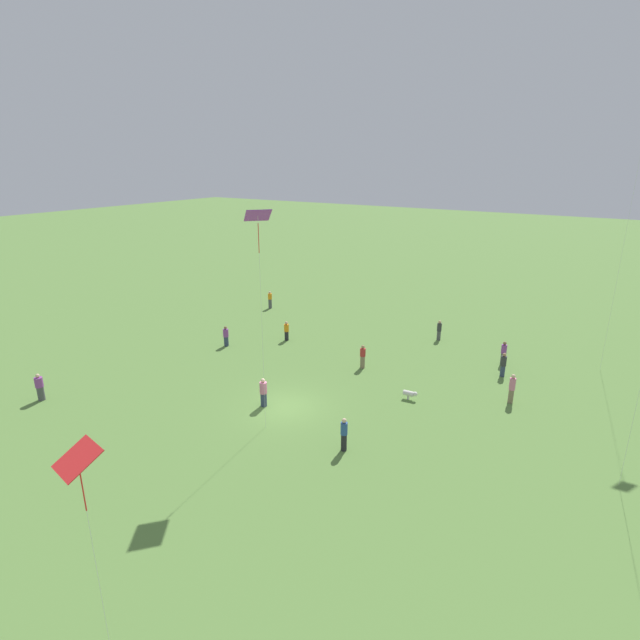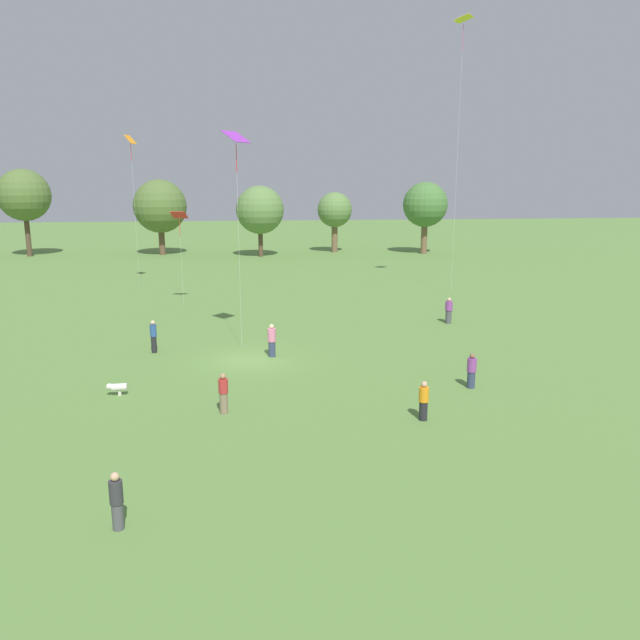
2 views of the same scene
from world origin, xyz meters
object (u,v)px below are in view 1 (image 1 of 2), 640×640
object	(u,v)px
person_4	(270,300)
person_7	(40,387)
kite_1	(258,222)
person_8	(344,434)
kite_5	(78,464)
dog_0	(410,394)
person_9	(503,365)
person_10	(263,393)
person_2	(226,336)
person_1	(287,331)
person_5	(439,330)
person_3	(512,389)
person_6	(363,357)
person_0	(504,353)

from	to	relation	value
person_4	person_7	distance (m)	22.85
kite_1	person_8	bearing A→B (deg)	179.96
kite_1	person_7	bearing A→B (deg)	15.71
kite_5	dog_0	world-z (taller)	kite_5
person_9	person_10	world-z (taller)	person_10
person_2	person_7	bearing A→B (deg)	-54.13
person_2	person_4	distance (m)	10.56
person_1	person_10	world-z (taller)	person_10
person_5	dog_0	xyz separation A→B (m)	(-2.10, 11.02, -0.44)
dog_0	person_3	bearing A→B (deg)	113.71
person_7	dog_0	distance (m)	22.39
person_4	person_9	size ratio (longest dim) A/B	1.02
person_1	person_7	size ratio (longest dim) A/B	0.92
person_5	person_10	size ratio (longest dim) A/B	0.93
person_5	person_1	bearing A→B (deg)	-94.76
person_10	dog_0	world-z (taller)	person_10
person_1	kite_5	xyz separation A→B (m)	(-11.37, 24.51, 5.81)
person_2	person_6	xyz separation A→B (m)	(-10.99, -1.87, 0.04)
person_3	person_4	bearing A→B (deg)	-115.80
person_5	dog_0	bearing A→B (deg)	-26.63
person_2	kite_1	bearing A→B (deg)	11.63
person_6	person_7	bearing A→B (deg)	-39.27
person_4	kite_1	size ratio (longest dim) A/B	0.15
person_8	person_3	bearing A→B (deg)	110.71
person_2	person_7	size ratio (longest dim) A/B	0.94
kite_1	person_2	bearing A→B (deg)	-41.92
person_4	person_10	xyz separation A→B (m)	(-12.08, 16.25, 0.02)
person_4	person_6	distance (m)	16.53
person_7	person_10	size ratio (longest dim) A/B	0.97
person_0	person_1	xyz separation A→B (m)	(15.89, 4.24, -0.07)
person_4	kite_1	bearing A→B (deg)	22.49
person_8	person_0	bearing A→B (deg)	127.10
person_3	kite_5	size ratio (longest dim) A/B	0.26
dog_0	person_7	bearing A→B (deg)	-62.03
person_2	person_8	xyz separation A→B (m)	(-15.02, 7.84, 0.12)
person_0	person_10	xyz separation A→B (m)	(10.46, 14.04, 0.02)
person_1	person_3	world-z (taller)	person_3
person_0	person_5	distance (m)	6.05
person_4	kite_1	xyz separation A→B (m)	(-13.69, 18.12, 10.26)
person_4	person_5	bearing A→B (deg)	75.98
person_1	person_10	size ratio (longest dim) A/B	0.90
person_10	dog_0	distance (m)	8.86
person_1	person_6	distance (m)	7.92
person_0	person_2	world-z (taller)	person_0
person_3	person_7	bearing A→B (deg)	-66.02
person_2	person_4	bearing A→B (deg)	158.78
person_5	person_8	xyz separation A→B (m)	(-1.44, 17.99, 0.09)
kite_1	person_1	bearing A→B (deg)	-62.50
person_5	person_3	bearing A→B (deg)	4.50
person_7	kite_1	bearing A→B (deg)	-88.25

